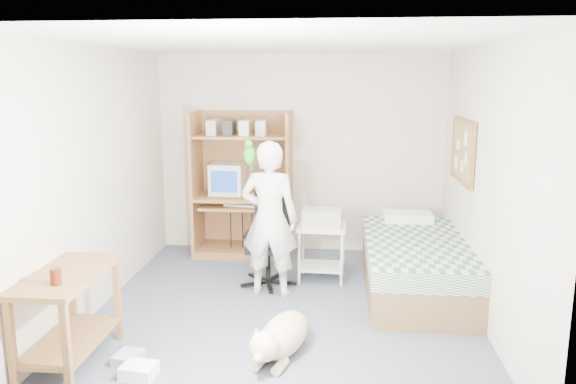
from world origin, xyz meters
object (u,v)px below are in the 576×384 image
Objects in this scene: office_chair at (269,253)px; computer_hutch at (243,190)px; dog at (281,336)px; bed at (415,265)px; person at (270,219)px; printer_cart at (322,244)px; side_desk at (68,305)px.

computer_hutch is at bearing 119.08° from office_chair.
dog is at bearing -74.05° from computer_hutch.
bed is at bearing 1.84° from office_chair.
computer_hutch reaches higher than office_chair.
bed is 1.27× the size of person.
dog is (-1.24, -1.53, -0.12)m from bed.
printer_cart is at bearing -133.51° from person.
bed is 2.10× the size of office_chair.
computer_hutch is at bearing 73.86° from side_desk.
computer_hutch is 1.87× the size of office_chair.
computer_hutch reaches higher than person.
side_desk is 2.32m from office_chair.
bed is 3.39m from side_desk.
person is 2.56× the size of printer_cart.
computer_hutch is 2.89× the size of printer_cart.
side_desk is 2.78m from printer_cart.
office_chair is (0.46, -1.03, -0.48)m from computer_hutch.
side_desk reaches higher than dog.
printer_cart is (0.52, 0.45, -0.39)m from person.
side_desk reaches higher than printer_cart.
side_desk is at bearing -147.50° from bed.
office_chair is at bearing 117.11° from dog.
office_chair reaches higher than bed.
office_chair is at bearing -162.14° from printer_cart.
person reaches higher than side_desk.
bed is 1.97m from dog.
dog is (0.26, -1.32, -0.63)m from person.
office_chair is at bearing -76.26° from person.
side_desk is at bearing -106.14° from computer_hutch.
computer_hutch is 2.35m from bed.
office_chair is 1.65m from dog.
side_desk is 0.63× the size of person.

